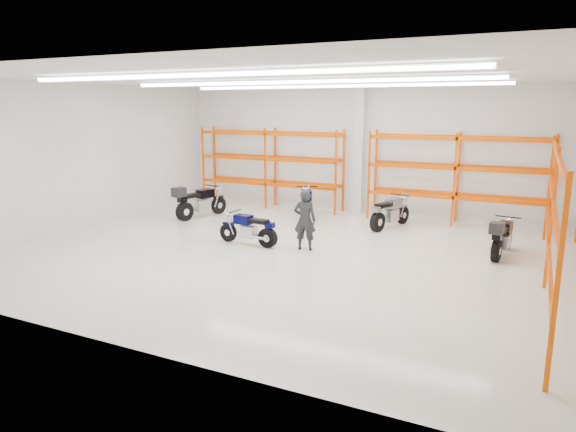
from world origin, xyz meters
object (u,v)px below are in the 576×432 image
at_px(motorcycle_back_d, 501,238).
at_px(standing_man, 305,220).
at_px(motorcycle_main, 250,230).
at_px(motorcycle_back_a, 197,202).
at_px(structural_column, 359,151).
at_px(motorcycle_back_b, 306,206).
at_px(motorcycle_back_c, 389,213).

bearing_deg(motorcycle_back_d, standing_man, -161.91).
bearing_deg(motorcycle_main, motorcycle_back_a, 146.41).
bearing_deg(structural_column, motorcycle_back_a, -145.08).
xyz_separation_m(motorcycle_back_b, motorcycle_back_c, (2.81, 0.11, -0.03)).
distance_m(motorcycle_back_b, structural_column, 2.87).
height_order(motorcycle_back_b, motorcycle_back_d, motorcycle_back_b).
distance_m(motorcycle_back_a, motorcycle_back_c, 6.49).
bearing_deg(motorcycle_back_c, motorcycle_back_d, -28.96).
relative_size(motorcycle_back_b, structural_column, 0.46).
xyz_separation_m(motorcycle_back_a, motorcycle_back_c, (6.33, 1.43, -0.08)).
height_order(motorcycle_back_a, standing_man, standing_man).
bearing_deg(motorcycle_back_d, structural_column, 143.53).
height_order(motorcycle_main, motorcycle_back_b, motorcycle_back_b).
height_order(motorcycle_back_d, standing_man, standing_man).
xyz_separation_m(motorcycle_back_a, motorcycle_back_b, (3.52, 1.33, -0.05)).
xyz_separation_m(motorcycle_back_a, standing_man, (4.96, -2.03, 0.26)).
distance_m(motorcycle_back_d, structural_column, 6.53).
bearing_deg(motorcycle_back_a, structural_column, 34.92).
relative_size(motorcycle_back_a, standing_man, 1.37).
distance_m(motorcycle_back_a, motorcycle_back_b, 3.76).
height_order(motorcycle_back_b, standing_man, standing_man).
height_order(motorcycle_back_a, motorcycle_back_d, motorcycle_back_a).
bearing_deg(standing_man, motorcycle_back_b, -80.49).
xyz_separation_m(motorcycle_main, structural_column, (1.30, 5.53, 1.82)).
bearing_deg(standing_man, motorcycle_back_c, -125.30).
xyz_separation_m(motorcycle_back_a, motorcycle_back_d, (9.76, -0.46, -0.06)).
bearing_deg(motorcycle_back_c, motorcycle_back_b, -177.81).
distance_m(motorcycle_back_d, standing_man, 5.06).
xyz_separation_m(standing_man, structural_column, (-0.26, 5.31, 1.43)).
relative_size(motorcycle_main, motorcycle_back_d, 0.92).
bearing_deg(motorcycle_main, structural_column, 76.75).
bearing_deg(motorcycle_back_c, structural_column, 131.54).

